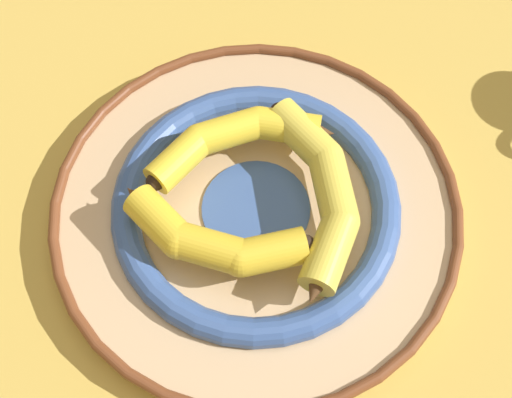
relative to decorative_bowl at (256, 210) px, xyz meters
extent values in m
plane|color=gold|center=(0.04, 0.04, -0.02)|extent=(2.80, 2.80, 0.00)
cylinder|color=tan|center=(0.00, 0.00, -0.01)|extent=(0.38, 0.38, 0.02)
torus|color=#385699|center=(0.00, 0.00, 0.01)|extent=(0.27, 0.27, 0.03)
cylinder|color=#385699|center=(0.00, 0.00, 0.00)|extent=(0.10, 0.10, 0.00)
torus|color=brown|center=(0.00, 0.00, 0.01)|extent=(0.39, 0.39, 0.01)
cylinder|color=gold|center=(0.09, -0.01, 0.04)|extent=(0.05, 0.06, 0.03)
cylinder|color=gold|center=(0.06, 0.04, 0.04)|extent=(0.06, 0.06, 0.03)
cylinder|color=gold|center=(0.01, 0.06, 0.04)|extent=(0.06, 0.04, 0.03)
sphere|color=gold|center=(0.08, 0.02, 0.04)|extent=(0.03, 0.03, 0.03)
sphere|color=gold|center=(0.04, 0.06, 0.04)|extent=(0.03, 0.03, 0.03)
cone|color=#472D19|center=(0.10, -0.03, 0.04)|extent=(0.03, 0.04, 0.02)
sphere|color=black|center=(-0.02, 0.06, 0.04)|extent=(0.02, 0.02, 0.02)
cylinder|color=gold|center=(-0.04, 0.08, 0.04)|extent=(0.07, 0.07, 0.03)
cylinder|color=gold|center=(-0.07, 0.02, 0.04)|extent=(0.05, 0.07, 0.03)
cylinder|color=gold|center=(-0.06, -0.04, 0.04)|extent=(0.05, 0.07, 0.03)
sphere|color=gold|center=(-0.06, 0.06, 0.04)|extent=(0.03, 0.03, 0.03)
sphere|color=gold|center=(-0.07, -0.01, 0.04)|extent=(0.03, 0.03, 0.03)
cone|color=#472D19|center=(-0.01, 0.10, 0.04)|extent=(0.04, 0.04, 0.03)
sphere|color=black|center=(-0.05, -0.07, 0.04)|extent=(0.02, 0.02, 0.02)
cylinder|color=yellow|center=(-0.05, -0.05, 0.04)|extent=(0.07, 0.06, 0.03)
cylinder|color=yellow|center=(0.00, -0.07, 0.04)|extent=(0.06, 0.03, 0.03)
cylinder|color=yellow|center=(0.06, -0.06, 0.04)|extent=(0.07, 0.05, 0.03)
sphere|color=yellow|center=(-0.03, -0.07, 0.04)|extent=(0.03, 0.03, 0.03)
sphere|color=yellow|center=(0.03, -0.07, 0.04)|extent=(0.03, 0.03, 0.03)
cone|color=#472D19|center=(-0.08, -0.04, 0.04)|extent=(0.04, 0.03, 0.02)
sphere|color=black|center=(0.08, -0.04, 0.04)|extent=(0.02, 0.02, 0.02)
camera|label=1|loc=(0.11, 0.28, 0.60)|focal=50.00mm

